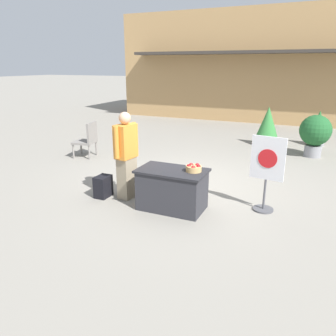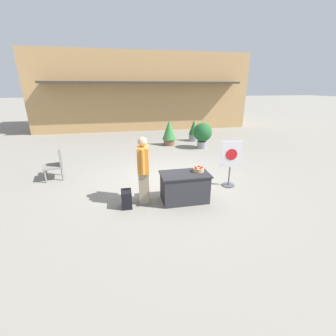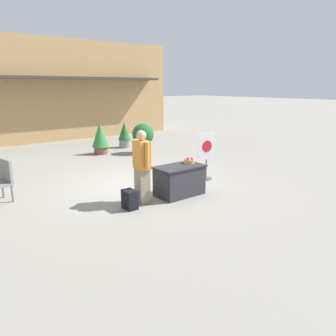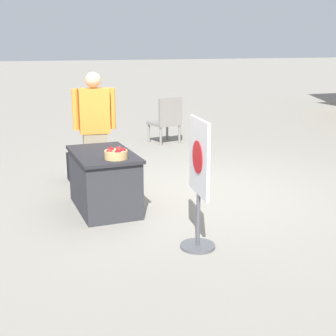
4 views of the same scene
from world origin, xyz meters
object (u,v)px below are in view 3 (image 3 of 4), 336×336
potted_plant_near_right (125,134)px  potted_plant_near_left (143,136)px  display_table (179,180)px  backpack (130,199)px  apple_basket (189,161)px  poster_board (206,154)px  person_visitor (142,167)px  potted_plant_far_right (100,137)px  patio_chair (0,179)px

potted_plant_near_right → potted_plant_near_left: (-0.08, -1.53, 0.11)m
display_table → potted_plant_near_left: potted_plant_near_left is taller
display_table → potted_plant_near_right: bearing=70.1°
backpack → potted_plant_near_left: potted_plant_near_left is taller
apple_basket → potted_plant_near_left: potted_plant_near_left is taller
poster_board → potted_plant_near_right: poster_board is taller
apple_basket → backpack: size_ratio=0.64×
person_visitor → potted_plant_far_right: 5.88m
person_visitor → poster_board: 2.55m
poster_board → display_table: bearing=-60.2°
patio_chair → potted_plant_near_right: size_ratio=0.88×
apple_basket → patio_chair: size_ratio=0.28×
potted_plant_far_right → potted_plant_near_left: 1.66m
apple_basket → potted_plant_near_right: bearing=72.9°
person_visitor → backpack: 0.79m
potted_plant_near_left → poster_board: bearing=-99.6°
backpack → person_visitor: bearing=20.9°
display_table → poster_board: poster_board is taller
patio_chair → potted_plant_near_left: 6.28m
apple_basket → patio_chair: (-3.87, 2.15, -0.27)m
backpack → potted_plant_far_right: size_ratio=0.34×
patio_chair → person_visitor: bearing=128.1°
backpack → potted_plant_near_left: 6.10m
person_visitor → poster_board: bearing=18.0°
apple_basket → person_visitor: size_ratio=0.16×
backpack → potted_plant_far_right: (2.28, 5.75, 0.44)m
potted_plant_far_right → potted_plant_near_left: (1.39, -0.90, 0.03)m
display_table → poster_board: (1.51, 0.60, 0.36)m
apple_basket → potted_plant_near_right: size_ratio=0.24×
backpack → potted_plant_near_left: size_ratio=0.36×
person_visitor → potted_plant_far_right: bearing=79.4°
person_visitor → potted_plant_near_right: size_ratio=1.50×
person_visitor → potted_plant_near_left: bearing=63.0°
poster_board → person_visitor: bearing=-71.3°
backpack → potted_plant_far_right: bearing=68.4°
person_visitor → potted_plant_near_right: (3.30, 6.21, -0.27)m
apple_basket → potted_plant_far_right: bearing=85.4°
person_visitor → poster_board: size_ratio=1.24×
apple_basket → patio_chair: 4.44m
potted_plant_near_right → display_table: bearing=-109.9°
display_table → backpack: 1.46m
person_visitor → potted_plant_far_right: person_visitor is taller
backpack → potted_plant_near_right: size_ratio=0.38×
apple_basket → potted_plant_far_right: potted_plant_far_right is taller
patio_chair → backpack: bearing=120.2°
poster_board → potted_plant_near_left: size_ratio=1.14×
display_table → patio_chair: (-3.50, 2.22, 0.16)m
display_table → potted_plant_near_left: (2.22, 4.81, 0.32)m
apple_basket → backpack: 1.91m
poster_board → potted_plant_near_left: (0.71, 4.22, -0.04)m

